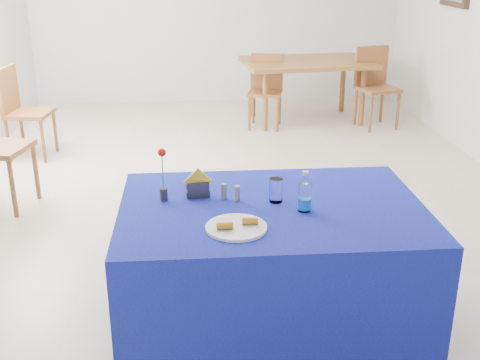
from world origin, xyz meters
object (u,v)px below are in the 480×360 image
object	(u,v)px
plate	(236,227)
chair_bg_left	(266,85)
chair_bg_right	(375,81)
blue_table	(271,269)
chair_win_b	(20,106)
oak_table	(307,67)
water_bottle	(305,198)

from	to	relation	value
plate	chair_bg_left	bearing A→B (deg)	81.12
chair_bg_right	blue_table	bearing A→B (deg)	-127.62
plate	chair_win_b	xyz separation A→B (m)	(-1.93, 3.49, -0.23)
oak_table	chair_bg_right	world-z (taller)	chair_bg_right
chair_bg_left	water_bottle	bearing A→B (deg)	-80.99
blue_table	water_bottle	size ratio (longest dim) A/B	7.44
blue_table	chair_win_b	bearing A→B (deg)	123.56
oak_table	chair_win_b	size ratio (longest dim) A/B	1.75
water_bottle	chair_bg_left	distance (m)	4.29
blue_table	water_bottle	distance (m)	0.48
blue_table	chair_bg_left	distance (m)	4.22
blue_table	chair_bg_right	distance (m)	4.46
chair_bg_left	blue_table	bearing A→B (deg)	-83.19
water_bottle	chair_bg_right	world-z (taller)	water_bottle
water_bottle	oak_table	size ratio (longest dim) A/B	0.13
chair_win_b	chair_bg_right	bearing A→B (deg)	-69.59
oak_table	chair_bg_right	distance (m)	0.83
oak_table	chair_win_b	world-z (taller)	chair_win_b
water_bottle	chair_win_b	bearing A→B (deg)	124.81
chair_bg_left	chair_win_b	xyz separation A→B (m)	(-2.62, -0.96, 0.04)
water_bottle	plate	bearing A→B (deg)	-152.66
blue_table	chair_win_b	xyz separation A→B (m)	(-2.14, 3.22, 0.16)
plate	water_bottle	size ratio (longest dim) A/B	1.39
plate	oak_table	world-z (taller)	plate
oak_table	chair_bg_left	distance (m)	0.59
oak_table	plate	bearing A→B (deg)	-104.74
chair_bg_right	chair_win_b	world-z (taller)	chair_bg_right
water_bottle	chair_bg_left	size ratio (longest dim) A/B	0.25
oak_table	chair_bg_left	size ratio (longest dim) A/B	1.90
oak_table	chair_bg_left	world-z (taller)	chair_bg_left
plate	chair_bg_right	size ratio (longest dim) A/B	0.32
chair_win_b	water_bottle	bearing A→B (deg)	-137.26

